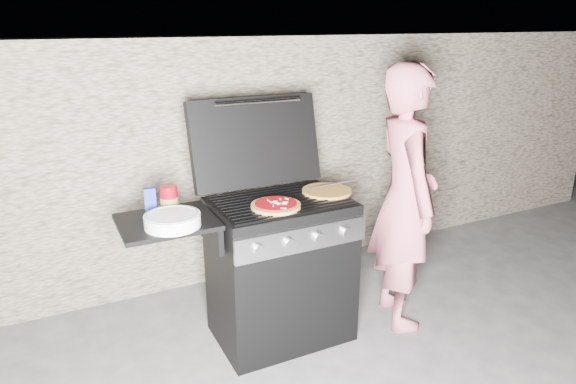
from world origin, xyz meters
name	(u,v)px	position (x,y,z in m)	size (l,w,h in m)	color
ground	(281,333)	(0.00, 0.00, 0.00)	(50.00, 50.00, 0.00)	#444443
stone_wall	(221,160)	(0.00, 1.05, 0.90)	(8.00, 0.35, 1.80)	tan
gas_grill	(243,278)	(-0.25, 0.00, 0.46)	(1.34, 0.79, 0.91)	black
pizza_topped	(276,205)	(-0.08, -0.11, 0.93)	(0.28, 0.28, 0.03)	tan
pizza_plain	(327,191)	(0.31, 0.00, 0.92)	(0.30, 0.30, 0.02)	gold
sauce_jar	(169,199)	(-0.62, 0.11, 0.98)	(0.10, 0.10, 0.15)	maroon
blue_carton	(150,200)	(-0.72, 0.16, 0.97)	(0.06, 0.04, 0.14)	#1E279B
plate_stack	(172,220)	(-0.66, -0.11, 0.94)	(0.29, 0.29, 0.07)	white
person	(405,199)	(0.79, -0.16, 0.84)	(0.61, 0.40, 1.68)	#CA606F
tongs	(341,183)	(0.41, 0.00, 0.95)	(0.01, 0.01, 0.41)	black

